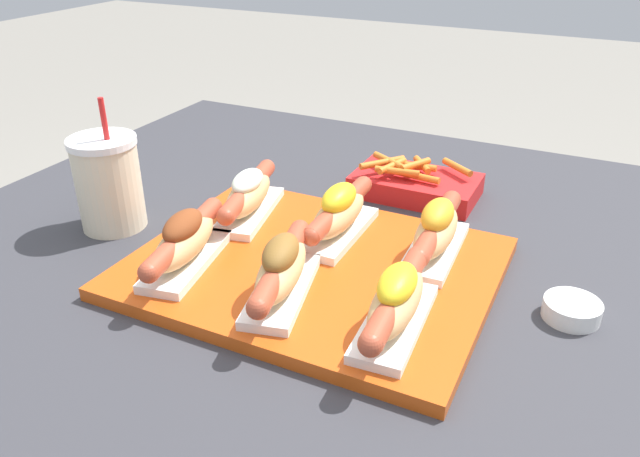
# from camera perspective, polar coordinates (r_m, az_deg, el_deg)

# --- Properties ---
(patio_table) EXTENTS (1.24, 1.05, 0.74)m
(patio_table) POSITION_cam_1_polar(r_m,az_deg,el_deg) (1.12, 1.98, -18.52)
(patio_table) COLOR #333338
(patio_table) RESTS_ON ground_plane
(serving_tray) EXTENTS (0.46, 0.37, 0.02)m
(serving_tray) POSITION_cam_1_polar(r_m,az_deg,el_deg) (0.83, -0.61, -3.59)
(serving_tray) COLOR #CC4C14
(serving_tray) RESTS_ON patio_table
(hot_dog_0) EXTENTS (0.09, 0.20, 0.07)m
(hot_dog_0) POSITION_cam_1_polar(r_m,az_deg,el_deg) (0.82, -12.28, -1.14)
(hot_dog_0) COLOR white
(hot_dog_0) RESTS_ON serving_tray
(hot_dog_1) EXTENTS (0.10, 0.20, 0.07)m
(hot_dog_1) POSITION_cam_1_polar(r_m,az_deg,el_deg) (0.74, -3.56, -3.75)
(hot_dog_1) COLOR white
(hot_dog_1) RESTS_ON serving_tray
(hot_dog_2) EXTENTS (0.07, 0.21, 0.07)m
(hot_dog_2) POSITION_cam_1_polar(r_m,az_deg,el_deg) (0.69, 6.98, -6.60)
(hot_dog_2) COLOR white
(hot_dog_2) RESTS_ON serving_tray
(hot_dog_3) EXTENTS (0.09, 0.20, 0.07)m
(hot_dog_3) POSITION_cam_1_polar(r_m,az_deg,el_deg) (0.94, -6.57, 3.09)
(hot_dog_3) COLOR white
(hot_dog_3) RESTS_ON serving_tray
(hot_dog_4) EXTENTS (0.06, 0.21, 0.08)m
(hot_dog_4) POSITION_cam_1_polar(r_m,az_deg,el_deg) (0.87, 1.79, 1.49)
(hot_dog_4) COLOR white
(hot_dog_4) RESTS_ON serving_tray
(hot_dog_5) EXTENTS (0.07, 0.21, 0.08)m
(hot_dog_5) POSITION_cam_1_polar(r_m,az_deg,el_deg) (0.84, 10.58, -0.19)
(hot_dog_5) COLOR white
(hot_dog_5) RESTS_ON serving_tray
(sauce_bowl) EXTENTS (0.07, 0.07, 0.02)m
(sauce_bowl) POSITION_cam_1_polar(r_m,az_deg,el_deg) (0.80, 22.04, -6.82)
(sauce_bowl) COLOR white
(sauce_bowl) RESTS_ON patio_table
(drink_cup) EXTENTS (0.10, 0.10, 0.20)m
(drink_cup) POSITION_cam_1_polar(r_m,az_deg,el_deg) (0.97, -18.77, 3.97)
(drink_cup) COLOR beige
(drink_cup) RESTS_ON patio_table
(fries_basket) EXTENTS (0.20, 0.12, 0.06)m
(fries_basket) POSITION_cam_1_polar(r_m,az_deg,el_deg) (1.06, 8.67, 4.05)
(fries_basket) COLOR red
(fries_basket) RESTS_ON patio_table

